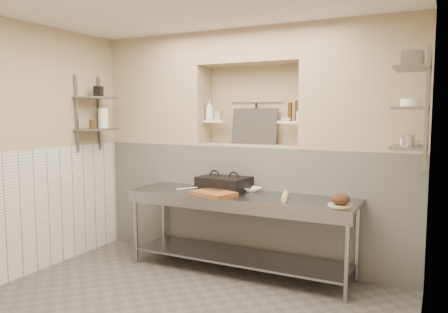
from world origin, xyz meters
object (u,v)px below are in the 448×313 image
Objects in this scene: bread_loaf at (340,199)px; bowl_alcove at (286,119)px; mixing_bowl at (252,189)px; jug_left at (103,118)px; rolling_pin at (285,196)px; bottle_soap at (210,110)px; cutting_board at (213,193)px; panini_press at (224,183)px; prep_table at (239,217)px.

bread_loaf is 1.28m from bowl_alcove.
jug_left is at bearing -173.26° from mixing_bowl.
rolling_pin is at bearing -26.85° from mixing_bowl.
mixing_bowl is at bearing -22.43° from bottle_soap.
panini_press is at bearing 97.59° from cutting_board.
cutting_board reaches higher than prep_table.
panini_press reaches higher than bread_loaf.
rolling_pin is (0.54, -0.02, 0.29)m from prep_table.
panini_press is 1.83m from jug_left.
mixing_bowl is at bearing 12.62° from panini_press.
rolling_pin is at bearing -1.61° from prep_table.
mixing_bowl is at bearing 76.68° from prep_table.
bowl_alcove is (0.63, 0.37, 0.75)m from panini_press.
bottle_soap reaches higher than cutting_board.
cutting_board is 1.90m from jug_left.
rolling_pin is 1.60m from bottle_soap.
bread_loaf reaches higher than prep_table.
prep_table is 1.27m from bowl_alcove.
mixing_bowl is 1.20m from bottle_soap.
panini_press is 3.06× the size of mixing_bowl.
cutting_board is at bearing -126.41° from mixing_bowl.
panini_press is 2.40× the size of bottle_soap.
bottle_soap reaches higher than bread_loaf.
panini_press reaches higher than prep_table.
prep_table is at bearing 0.18° from jug_left.
jug_left reaches higher than prep_table.
rolling_pin is at bearing 171.76° from bread_loaf.
mixing_bowl is (0.29, 0.40, 0.00)m from cutting_board.
jug_left reaches higher than bowl_alcove.
bottle_soap is 1.01× the size of jug_left.
rolling_pin is 2.17× the size of bread_loaf.
mixing_bowl is 0.50× the size of rolling_pin.
panini_press is 1.05m from bowl_alcove.
prep_table is 0.40m from cutting_board.
jug_left is at bearing -157.42° from bottle_soap.
bowl_alcove reaches higher than mixing_bowl.
prep_table is at bearing -103.32° from mixing_bowl.
jug_left reaches higher than panini_press.
bottle_soap is at bearing 144.66° from panini_press.
bread_loaf is (1.13, -0.10, 0.33)m from prep_table.
rolling_pin is 1.60× the size of jug_left.
mixing_bowl is 0.54m from rolling_pin.
prep_table is 10.12× the size of bottle_soap.
panini_press is at bearing 165.92° from rolling_pin.
bread_loaf is at bearing -17.05° from mixing_bowl.
panini_press is at bearing -149.96° from bowl_alcove.
bread_loaf is 0.73× the size of bottle_soap.
bottle_soap reaches higher than prep_table.
bread_loaf is at bearing -5.11° from prep_table.
cutting_board is 0.49m from mixing_bowl.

